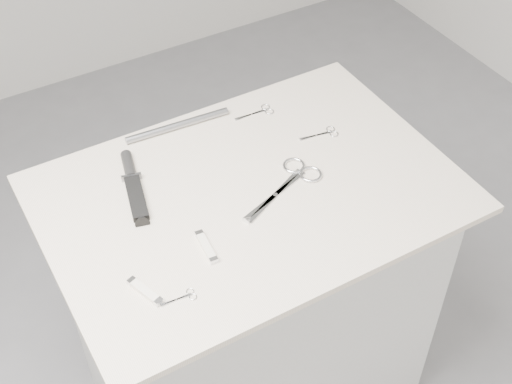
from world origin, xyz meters
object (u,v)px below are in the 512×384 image
embroidery_scissors_a (325,133)px  sheathed_knife (133,183)px  tiny_scissors (183,297)px  metal_rail (178,125)px  plinth (251,307)px  pocket_knife_b (206,246)px  pocket_knife_a (145,291)px  large_shears (293,179)px  embroidery_scissors_b (260,112)px

embroidery_scissors_a → sheathed_knife: size_ratio=0.44×
tiny_scissors → metal_rail: 0.57m
plinth → pocket_knife_b: (-0.18, -0.11, 0.48)m
tiny_scissors → pocket_knife_a: size_ratio=0.81×
sheathed_knife → tiny_scissors: bearing=-172.8°
plinth → pocket_knife_a: bearing=-155.5°
plinth → sheathed_knife: (-0.24, 0.16, 0.48)m
large_shears → embroidery_scissors_a: large_shears is taller
embroidery_scissors_b → pocket_knife_a: bearing=-139.3°
embroidery_scissors_a → sheathed_knife: sheathed_knife is taller
large_shears → sheathed_knife: 0.39m
tiny_scissors → pocket_knife_b: (0.11, 0.10, 0.01)m
embroidery_scissors_a → pocket_knife_b: bearing=-147.0°
embroidery_scissors_b → sheathed_knife: size_ratio=0.46×
plinth → sheathed_knife: bearing=146.0°
large_shears → pocket_knife_a: 0.48m
plinth → metal_rail: (-0.05, 0.31, 0.48)m
metal_rail → pocket_knife_a: bearing=-122.7°
pocket_knife_a → metal_rail: metal_rail is taller
tiny_scissors → sheathed_knife: 0.37m
plinth → embroidery_scissors_a: 0.56m
large_shears → pocket_knife_a: bearing=175.2°
plinth → embroidery_scissors_a: bearing=17.8°
pocket_knife_a → pocket_knife_b: 0.18m
embroidery_scissors_b → plinth: bearing=-122.4°
plinth → large_shears: 0.49m
metal_rail → large_shears: bearing=-63.7°
large_shears → metal_rail: 0.36m
embroidery_scissors_b → pocket_knife_a: pocket_knife_a is taller
tiny_scissors → embroidery_scissors_b: bearing=49.7°
tiny_scissors → pocket_knife_b: size_ratio=0.78×
plinth → embroidery_scissors_b: embroidery_scissors_b is taller
embroidery_scissors_a → metal_rail: (-0.33, 0.22, 0.01)m
embroidery_scissors_a → pocket_knife_b: (-0.46, -0.20, 0.00)m
embroidery_scissors_b → pocket_knife_b: 0.51m
embroidery_scissors_a → metal_rail: size_ratio=0.37×
embroidery_scissors_b → sheathed_knife: sheathed_knife is taller
plinth → pocket_knife_b: bearing=-147.6°
plinth → sheathed_knife: sheathed_knife is taller
plinth → large_shears: (0.11, -0.02, 0.47)m
pocket_knife_a → large_shears: bearing=-92.1°
embroidery_scissors_a → metal_rail: metal_rail is taller
plinth → embroidery_scissors_a: size_ratio=8.38×
pocket_knife_a → pocket_knife_b: size_ratio=0.96×
plinth → pocket_knife_a: (-0.35, -0.16, 0.48)m
embroidery_scissors_b → sheathed_knife: 0.43m
large_shears → embroidery_scissors_b: size_ratio=2.24×
sheathed_knife → large_shears: bearing=-103.3°
tiny_scissors → pocket_knife_b: 0.14m
embroidery_scissors_b → pocket_knife_a: 0.67m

